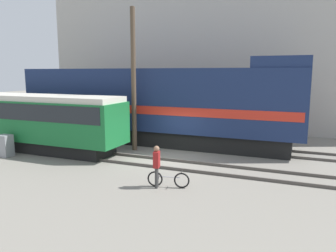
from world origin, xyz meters
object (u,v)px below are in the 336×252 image
streetcar (27,118)px  utility_pole_left (134,81)px  signal_box (5,146)px  freight_locomotive (156,105)px  person (157,162)px  bicycle (168,179)px

streetcar → utility_pole_left: 6.78m
signal_box → freight_locomotive: bearing=45.3°
streetcar → person: 10.43m
freight_locomotive → person: (3.53, -7.66, -1.48)m
person → streetcar: bearing=162.2°
freight_locomotive → utility_pole_left: bearing=-99.3°
streetcar → signal_box: (0.15, -1.81, -1.28)m
streetcar → bicycle: size_ratio=7.35×
freight_locomotive → streetcar: size_ratio=1.48×
person → signal_box: bearing=172.0°
streetcar → signal_box: size_ratio=10.42×
person → signal_box: size_ratio=1.43×
bicycle → streetcar: bearing=164.0°
bicycle → person: bearing=-150.0°
bicycle → signal_box: signal_box is taller
streetcar → bicycle: bearing=-16.0°
streetcar → utility_pole_left: size_ratio=1.52×
bicycle → utility_pole_left: size_ratio=0.21×
freight_locomotive → streetcar: freight_locomotive is taller
signal_box → streetcar: bearing=94.6°
streetcar → freight_locomotive: bearing=35.1°
person → utility_pole_left: 7.34m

